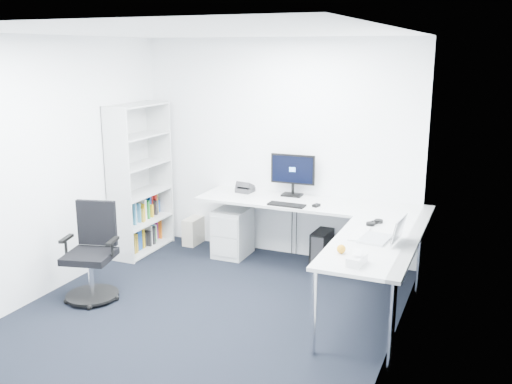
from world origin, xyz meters
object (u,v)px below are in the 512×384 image
at_px(l_desk, 300,244).
at_px(bookshelf, 140,179).
at_px(monitor, 292,175).
at_px(task_chair, 89,254).
at_px(laptop, 376,226).

bearing_deg(l_desk, bookshelf, 178.68).
xyz_separation_m(bookshelf, monitor, (1.87, 0.52, 0.11)).
xyz_separation_m(task_chair, laptop, (2.79, 0.73, 0.42)).
bearing_deg(laptop, l_desk, 149.89).
bearing_deg(bookshelf, task_chair, -76.17).
height_order(l_desk, laptop, laptop).
bearing_deg(monitor, task_chair, -129.12).
height_order(task_chair, monitor, monitor).
relative_size(bookshelf, task_chair, 1.88).
bearing_deg(bookshelf, laptop, -13.55).
relative_size(l_desk, monitor, 4.96).
distance_m(l_desk, monitor, 0.93).
xyz_separation_m(l_desk, bookshelf, (-2.17, 0.05, 0.55)).
bearing_deg(monitor, bookshelf, -166.81).
relative_size(l_desk, laptop, 7.41).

